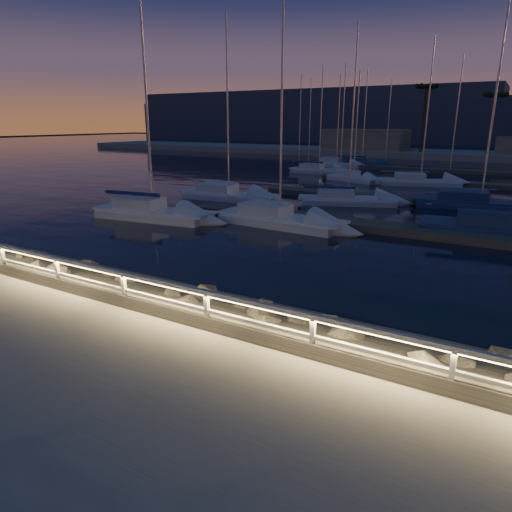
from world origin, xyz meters
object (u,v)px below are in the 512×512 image
(sailboat_e, at_px, (352,177))
(sailboat_j, at_px, (317,170))
(sailboat_b, at_px, (277,218))
(sailboat_n, at_px, (360,164))
(sailboat_c, at_px, (345,199))
(sailboat_f, at_px, (227,194))
(sailboat_m, at_px, (335,164))
(sailboat_h, at_px, (477,202))
(guard_rail, at_px, (175,293))
(sailboat_a, at_px, (151,211))
(sailboat_k, at_px, (418,181))

(sailboat_e, distance_m, sailboat_j, 7.82)
(sailboat_b, distance_m, sailboat_e, 22.17)
(sailboat_b, relative_size, sailboat_n, 1.06)
(sailboat_c, xyz_separation_m, sailboat_e, (-4.00, 13.17, 0.00))
(sailboat_f, height_order, sailboat_m, sailboat_f)
(sailboat_h, relative_size, sailboat_j, 1.26)
(guard_rail, xyz_separation_m, sailboat_n, (-11.53, 51.58, -0.95))
(sailboat_c, bearing_deg, sailboat_n, 83.61)
(sailboat_a, bearing_deg, sailboat_n, 82.11)
(sailboat_k, bearing_deg, sailboat_f, -140.68)
(sailboat_k, distance_m, sailboat_n, 18.45)
(sailboat_a, height_order, sailboat_h, sailboat_h)
(sailboat_f, xyz_separation_m, sailboat_n, (0.53, 31.18, -0.01))
(sailboat_a, distance_m, sailboat_k, 26.89)
(sailboat_a, distance_m, sailboat_e, 24.78)
(guard_rail, xyz_separation_m, sailboat_c, (-3.40, 23.14, -0.97))
(sailboat_a, relative_size, sailboat_h, 0.89)
(sailboat_e, bearing_deg, sailboat_c, -50.47)
(sailboat_j, xyz_separation_m, sailboat_k, (12.40, -4.91, 0.00))
(sailboat_e, bearing_deg, sailboat_n, 127.75)
(guard_rail, bearing_deg, sailboat_e, 101.52)
(guard_rail, xyz_separation_m, sailboat_b, (-4.44, 14.34, -0.93))
(sailboat_k, bearing_deg, sailboat_m, 119.22)
(guard_rail, relative_size, sailboat_e, 4.18)
(sailboat_a, distance_m, sailboat_j, 29.42)
(sailboat_b, height_order, sailboat_j, sailboat_b)
(sailboat_h, bearing_deg, sailboat_b, -134.31)
(sailboat_c, height_order, sailboat_j, sailboat_c)
(sailboat_a, distance_m, sailboat_b, 8.01)
(sailboat_h, bearing_deg, sailboat_a, -145.87)
(sailboat_h, bearing_deg, sailboat_k, 115.12)
(guard_rail, relative_size, sailboat_m, 3.78)
(sailboat_j, xyz_separation_m, sailboat_n, (1.84, 10.21, 0.02))
(guard_rail, height_order, sailboat_m, sailboat_m)
(sailboat_a, relative_size, sailboat_f, 1.01)
(sailboat_f, relative_size, sailboat_k, 1.02)
(sailboat_f, distance_m, sailboat_m, 29.50)
(sailboat_h, height_order, sailboat_j, sailboat_h)
(sailboat_h, bearing_deg, sailboat_e, 135.54)
(sailboat_j, bearing_deg, sailboat_n, 79.12)
(sailboat_a, relative_size, sailboat_m, 1.16)
(guard_rail, bearing_deg, sailboat_c, 98.36)
(sailboat_h, distance_m, sailboat_k, 11.95)
(sailboat_k, distance_m, sailboat_m, 18.96)
(sailboat_f, bearing_deg, sailboat_c, 14.73)
(sailboat_h, bearing_deg, sailboat_m, 124.18)
(sailboat_b, bearing_deg, sailboat_h, 54.45)
(guard_rail, relative_size, sailboat_n, 3.47)
(sailboat_a, xyz_separation_m, sailboat_n, (0.56, 39.61, -0.04))
(sailboat_j, distance_m, sailboat_n, 10.38)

